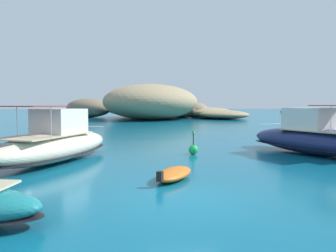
% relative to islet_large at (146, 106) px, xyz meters
% --- Properties ---
extents(ground_plane, '(400.00, 400.00, 0.00)m').
position_rel_islet_large_xyz_m(ground_plane, '(0.64, -58.97, -2.67)').
color(ground_plane, '#0C5B7A').
extents(islet_large, '(36.29, 39.40, 6.79)m').
position_rel_islet_large_xyz_m(islet_large, '(0.00, 0.00, 0.00)').
color(islet_large, '#9E8966').
rests_on(islet_large, ground).
extents(islet_small, '(19.61, 19.75, 3.37)m').
position_rel_islet_large_xyz_m(islet_small, '(12.29, 0.48, -1.42)').
color(islet_small, '#9E8966').
rests_on(islet_small, ground).
extents(motorboat_cream, '(5.86, 9.60, 2.89)m').
position_rel_islet_large_xyz_m(motorboat_cream, '(-5.22, -51.84, -1.75)').
color(motorboat_cream, beige).
rests_on(motorboat_cream, ground).
extents(motorboat_navy, '(6.54, 9.60, 2.91)m').
position_rel_islet_large_xyz_m(motorboat_navy, '(9.44, -50.46, -1.75)').
color(motorboat_navy, navy).
rests_on(motorboat_navy, ground).
extents(dinghy_tender, '(2.13, 2.82, 0.58)m').
position_rel_islet_large_xyz_m(dinghy_tender, '(0.51, -56.40, -2.45)').
color(dinghy_tender, orange).
rests_on(dinghy_tender, ground).
extents(channel_buoy, '(0.56, 0.56, 1.48)m').
position_rel_islet_large_xyz_m(channel_buoy, '(2.26, -50.01, -2.34)').
color(channel_buoy, green).
rests_on(channel_buoy, ground).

